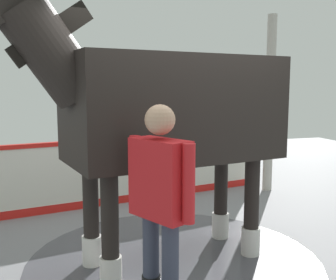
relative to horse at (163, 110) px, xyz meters
The scene contains 6 objects.
ground_plane 1.62m from the horse, 29.39° to the left, with size 16.00×16.00×0.02m, color gray.
wet_patch 1.59m from the horse, 10.52° to the left, with size 3.07×3.07×0.00m, color #4C4C54.
barrier_wall 2.48m from the horse, 97.47° to the left, with size 5.75×1.15×1.03m.
roof_post_far 3.44m from the horse, 41.15° to the left, with size 0.16×0.16×3.02m, color #B7B2A8.
horse is the anchor object (origin of this frame).
handler 1.23m from the horse, 108.04° to the right, with size 0.41×0.62×1.70m.
Camera 1 is at (-1.38, -3.97, 1.83)m, focal length 43.02 mm.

